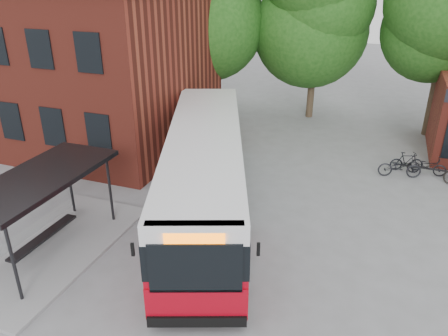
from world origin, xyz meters
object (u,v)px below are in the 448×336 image
at_px(bus_shelter, 46,214).
at_px(bicycle_0, 400,167).
at_px(city_bus, 205,173).
at_px(bicycle_1, 407,161).
at_px(bicycle_2, 427,166).

xyz_separation_m(bus_shelter, bicycle_0, (11.07, 10.39, -0.95)).
xyz_separation_m(city_bus, bicycle_1, (7.51, 6.89, -1.19)).
xyz_separation_m(city_bus, bicycle_2, (8.40, 6.72, -1.21)).
bearing_deg(city_bus, bicycle_0, 19.13).
height_order(bicycle_0, bicycle_1, bicycle_0).
xyz_separation_m(bus_shelter, bicycle_1, (11.38, 11.27, -0.99)).
height_order(city_bus, bicycle_1, city_bus).
xyz_separation_m(bicycle_1, bicycle_2, (0.89, -0.17, -0.01)).
xyz_separation_m(bicycle_0, bicycle_2, (1.20, 0.71, -0.05)).
distance_m(bus_shelter, bicycle_0, 15.21).
relative_size(bus_shelter, bicycle_2, 4.09).
bearing_deg(bus_shelter, city_bus, 48.59).
distance_m(bus_shelter, bicycle_1, 16.05).
relative_size(bus_shelter, bicycle_1, 4.53).
distance_m(city_bus, bicycle_0, 9.45).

